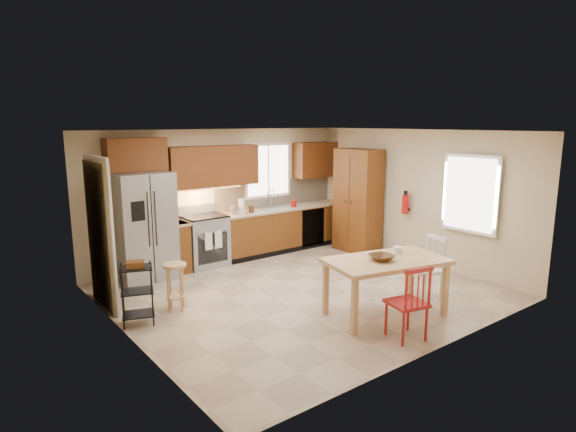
% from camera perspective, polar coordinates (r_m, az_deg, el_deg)
% --- Properties ---
extents(floor, '(5.50, 5.50, 0.00)m').
position_cam_1_polar(floor, '(7.70, 1.66, -8.91)').
color(floor, tan).
rests_on(floor, ground).
extents(ceiling, '(5.50, 5.00, 0.02)m').
position_cam_1_polar(ceiling, '(7.24, 1.78, 10.02)').
color(ceiling, silver).
rests_on(ceiling, ground).
extents(wall_back, '(5.50, 0.02, 2.50)m').
position_cam_1_polar(wall_back, '(9.41, -7.95, 2.55)').
color(wall_back, '#CCB793').
rests_on(wall_back, ground).
extents(wall_front, '(5.50, 0.02, 2.50)m').
position_cam_1_polar(wall_front, '(5.70, 17.83, -3.54)').
color(wall_front, '#CCB793').
rests_on(wall_front, ground).
extents(wall_left, '(0.02, 5.00, 2.50)m').
position_cam_1_polar(wall_left, '(6.06, -18.91, -2.76)').
color(wall_left, '#CCB793').
rests_on(wall_left, ground).
extents(wall_right, '(0.02, 5.00, 2.50)m').
position_cam_1_polar(wall_right, '(9.33, 14.94, 2.20)').
color(wall_right, '#CCB793').
rests_on(wall_right, ground).
extents(refrigerator, '(0.92, 0.75, 1.82)m').
position_cam_1_polar(refrigerator, '(8.43, -16.70, -1.18)').
color(refrigerator, gray).
rests_on(refrigerator, floor).
extents(range_stove, '(0.76, 0.63, 0.92)m').
position_cam_1_polar(range_stove, '(9.04, -9.86, -2.98)').
color(range_stove, gray).
rests_on(range_stove, floor).
extents(base_cabinet_narrow, '(0.30, 0.60, 0.90)m').
position_cam_1_polar(base_cabinet_narrow, '(8.82, -13.07, -3.53)').
color(base_cabinet_narrow, brown).
rests_on(base_cabinet_narrow, floor).
extents(base_cabinet_run, '(2.92, 0.60, 0.90)m').
position_cam_1_polar(base_cabinet_run, '(10.01, -0.54, -1.49)').
color(base_cabinet_run, brown).
rests_on(base_cabinet_run, floor).
extents(dishwasher, '(0.60, 0.02, 0.78)m').
position_cam_1_polar(dishwasher, '(10.13, 2.98, -1.35)').
color(dishwasher, black).
rests_on(dishwasher, floor).
extents(backsplash, '(2.92, 0.03, 0.55)m').
position_cam_1_polar(backsplash, '(10.10, -1.52, 2.81)').
color(backsplash, beige).
rests_on(backsplash, wall_back).
extents(upper_over_fridge, '(1.00, 0.35, 0.55)m').
position_cam_1_polar(upper_over_fridge, '(8.45, -17.65, 6.96)').
color(upper_over_fridge, '#622A10').
rests_on(upper_over_fridge, wall_back).
extents(upper_left_block, '(1.80, 0.35, 0.75)m').
position_cam_1_polar(upper_left_block, '(9.07, -8.88, 5.86)').
color(upper_left_block, '#622A10').
rests_on(upper_left_block, wall_back).
extents(upper_right_block, '(1.00, 0.35, 0.75)m').
position_cam_1_polar(upper_right_block, '(10.49, 3.25, 6.68)').
color(upper_right_block, '#622A10').
rests_on(upper_right_block, wall_back).
extents(window_back, '(1.12, 0.04, 1.12)m').
position_cam_1_polar(window_back, '(9.93, -2.41, 5.42)').
color(window_back, white).
rests_on(window_back, wall_back).
extents(sink, '(0.62, 0.46, 0.16)m').
position_cam_1_polar(sink, '(9.81, -1.43, 0.70)').
color(sink, gray).
rests_on(sink, base_cabinet_run).
extents(undercab_glow, '(1.60, 0.30, 0.01)m').
position_cam_1_polar(undercab_glow, '(8.95, -10.41, 3.19)').
color(undercab_glow, '#FFBF66').
rests_on(undercab_glow, wall_back).
extents(soap_bottle, '(0.09, 0.09, 0.19)m').
position_cam_1_polar(soap_bottle, '(9.94, 0.67, 1.62)').
color(soap_bottle, '#AE0D0C').
rests_on(soap_bottle, base_cabinet_run).
extents(paper_towel, '(0.12, 0.12, 0.28)m').
position_cam_1_polar(paper_towel, '(9.27, -5.51, 1.16)').
color(paper_towel, silver).
rests_on(paper_towel, base_cabinet_run).
extents(canister_steel, '(0.11, 0.11, 0.18)m').
position_cam_1_polar(canister_steel, '(9.18, -6.56, 0.72)').
color(canister_steel, gray).
rests_on(canister_steel, base_cabinet_run).
extents(canister_wood, '(0.10, 0.10, 0.14)m').
position_cam_1_polar(canister_wood, '(9.37, -4.36, 0.85)').
color(canister_wood, '#533316').
rests_on(canister_wood, base_cabinet_run).
extents(pantry, '(0.50, 0.95, 2.10)m').
position_cam_1_polar(pantry, '(9.90, 8.25, 1.79)').
color(pantry, brown).
rests_on(pantry, floor).
extents(fire_extinguisher, '(0.12, 0.12, 0.36)m').
position_cam_1_polar(fire_extinguisher, '(9.35, 13.72, 1.35)').
color(fire_extinguisher, '#AE0D0C').
rests_on(fire_extinguisher, wall_right).
extents(window_right, '(0.04, 1.02, 1.32)m').
position_cam_1_polar(window_right, '(8.60, 20.78, 2.46)').
color(window_right, white).
rests_on(window_right, wall_right).
extents(doorway, '(0.04, 0.95, 2.10)m').
position_cam_1_polar(doorway, '(7.34, -21.51, -2.17)').
color(doorway, '#8C7A59').
rests_on(doorway, wall_left).
extents(dining_table, '(1.78, 1.25, 0.79)m').
position_cam_1_polar(dining_table, '(6.82, 11.44, -8.33)').
color(dining_table, tan).
rests_on(dining_table, floor).
extents(chair_red, '(0.53, 0.53, 0.95)m').
position_cam_1_polar(chair_red, '(6.15, 13.90, -9.83)').
color(chair_red, maroon).
rests_on(chair_red, floor).
extents(chair_white, '(0.53, 0.53, 0.95)m').
position_cam_1_polar(chair_white, '(7.54, 15.97, -6.01)').
color(chair_white, silver).
rests_on(chair_white, floor).
extents(table_bowl, '(0.39, 0.39, 0.08)m').
position_cam_1_polar(table_bowl, '(6.62, 10.99, -5.23)').
color(table_bowl, '#533316').
rests_on(table_bowl, dining_table).
extents(table_jar, '(0.15, 0.15, 0.14)m').
position_cam_1_polar(table_jar, '(7.01, 12.86, -4.12)').
color(table_jar, silver).
rests_on(table_jar, dining_table).
extents(bar_stool, '(0.43, 0.43, 0.68)m').
position_cam_1_polar(bar_stool, '(7.06, -13.18, -8.19)').
color(bar_stool, tan).
rests_on(bar_stool, floor).
extents(utility_cart, '(0.49, 0.44, 0.82)m').
position_cam_1_polar(utility_cart, '(6.70, -17.42, -8.87)').
color(utility_cart, black).
rests_on(utility_cart, floor).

